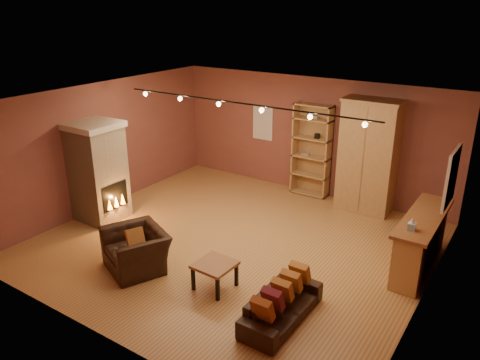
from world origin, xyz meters
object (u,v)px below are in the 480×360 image
Objects in this scene: bar_counter at (420,242)px; loveseat at (282,300)px; fireplace at (98,171)px; bookcase at (313,149)px; armchair at (136,244)px; armoire at (368,156)px; coffee_table at (215,267)px.

bar_counter is 2.91m from loveseat.
bookcase is at bearing 49.58° from fireplace.
fireplace reaches higher than armchair.
bookcase is 1.06× the size of bar_counter.
coffee_table is at bearing -102.39° from armoire.
loveseat is at bearing -116.68° from bar_counter.
coffee_table is (-0.96, -4.35, -0.87)m from armoire.
fireplace is 4.90m from bookcase.
bar_counter reaches higher than coffee_table.
armchair is (-1.06, -4.81, -0.65)m from bookcase.
fireplace is at bearing -165.11° from bar_counter.
armoire is 4.58m from loveseat.
loveseat is 2.50× the size of coffee_table.
fireplace is 0.84× the size of armoire.
armoire is 4.03× the size of coffee_table.
armoire reaches higher than bar_counter.
armoire is (1.41, -0.20, 0.13)m from bookcase.
bookcase is at bearing 21.13° from loveseat.
armchair is at bearing -146.38° from bar_counter.
bar_counter is (1.65, -1.87, -0.75)m from armoire.
loveseat is 2.82m from armchair.
armchair is (-2.81, -0.14, 0.15)m from loveseat.
fireplace is 2.45m from armchair.
fireplace is 1.36× the size of loveseat.
fireplace reaches higher than bar_counter.
armoire reaches higher than bookcase.
fireplace is at bearing -130.42° from bookcase.
fireplace is 3.39× the size of coffee_table.
armoire is at bearing 77.61° from coffee_table.
bar_counter is 3.36× the size of coffee_table.
armchair is at bearing -102.39° from bookcase.
bookcase is 3.55× the size of coffee_table.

